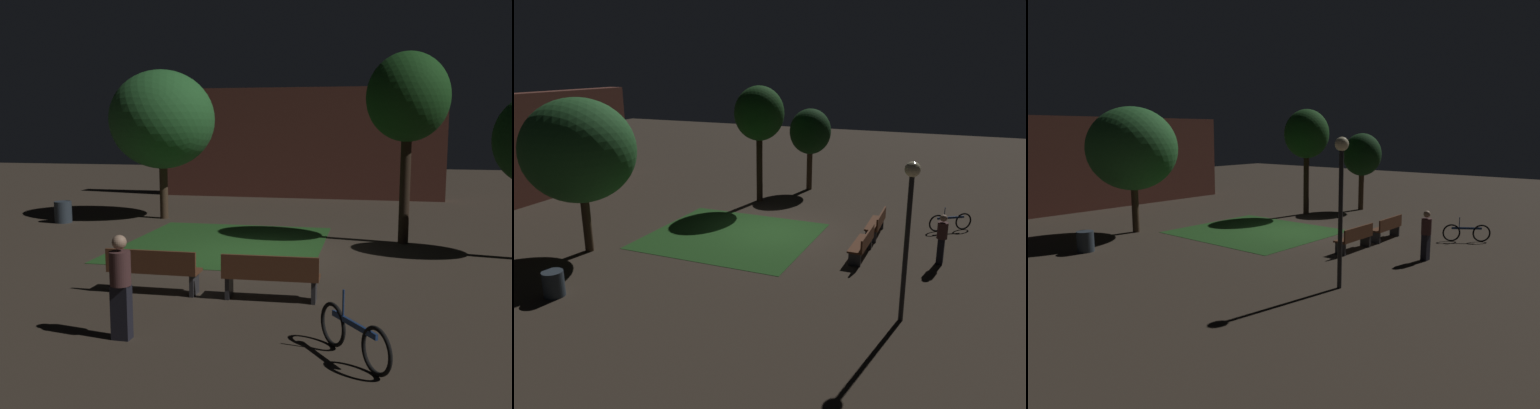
{
  "view_description": "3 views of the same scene",
  "coord_description": "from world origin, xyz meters",
  "views": [
    {
      "loc": [
        2.99,
        -13.84,
        3.24
      ],
      "look_at": [
        0.2,
        -0.38,
        1.33
      ],
      "focal_mm": 40.55,
      "sensor_mm": 36.0,
      "label": 1
    },
    {
      "loc": [
        -15.98,
        -6.68,
        6.07
      ],
      "look_at": [
        0.22,
        0.2,
        0.99
      ],
      "focal_mm": 34.36,
      "sensor_mm": 36.0,
      "label": 2
    },
    {
      "loc": [
        -15.15,
        -12.15,
        4.11
      ],
      "look_at": [
        -0.42,
        0.16,
        1.17
      ],
      "focal_mm": 33.8,
      "sensor_mm": 36.0,
      "label": 3
    }
  ],
  "objects": [
    {
      "name": "pedestrian",
      "position": [
        -0.72,
        -6.0,
        0.85
      ],
      "size": [
        0.32,
        0.32,
        1.61
      ],
      "color": "black",
      "rests_on": "ground"
    },
    {
      "name": "ground_plane",
      "position": [
        0.0,
        0.0,
        0.0
      ],
      "size": [
        60.0,
        60.0,
        0.0
      ],
      "primitive_type": "plane",
      "color": "#3D3328"
    },
    {
      "name": "tree_lawn_side",
      "position": [
        6.69,
        0.83,
        2.86
      ],
      "size": [
        2.01,
        2.01,
        3.99
      ],
      "color": "#423021",
      "rests_on": "ground"
    },
    {
      "name": "grass_lawn",
      "position": [
        -0.99,
        1.2,
        0.01
      ],
      "size": [
        5.3,
        5.84,
        0.01
      ],
      "primitive_type": "cube",
      "color": "#23511E",
      "rests_on": "ground"
    },
    {
      "name": "building_wall_backdrop",
      "position": [
        -0.33,
        11.71,
        2.42
      ],
      "size": [
        12.45,
        0.8,
        4.84
      ],
      "primitive_type": "cube",
      "color": "brown",
      "rests_on": "ground"
    },
    {
      "name": "bench_path_side",
      "position": [
        1.15,
        -3.65,
        0.48
      ],
      "size": [
        1.81,
        0.53,
        0.88
      ],
      "color": "brown",
      "rests_on": "ground"
    },
    {
      "name": "tree_right_canopy",
      "position": [
        3.78,
        2.23,
        3.92
      ],
      "size": [
        2.21,
        2.21,
        5.16
      ],
      "color": "#2D2116",
      "rests_on": "ground"
    },
    {
      "name": "lamp_post_plaza_east",
      "position": [
        -4.82,
        -5.42,
        2.74
      ],
      "size": [
        0.36,
        0.36,
        3.96
      ],
      "color": "black",
      "rests_on": "ground"
    },
    {
      "name": "bicycle",
      "position": [
        2.75,
        -6.09,
        0.34
      ],
      "size": [
        1.05,
        1.47,
        0.93
      ],
      "color": "black",
      "rests_on": "ground"
    },
    {
      "name": "bench_corner",
      "position": [
        -1.15,
        -3.65,
        0.48
      ],
      "size": [
        1.8,
        0.49,
        0.88
      ],
      "color": "brown",
      "rests_on": "ground"
    },
    {
      "name": "trash_bin",
      "position": [
        -7.14,
        3.42,
        0.36
      ],
      "size": [
        0.56,
        0.56,
        0.71
      ],
      "primitive_type": "cylinder",
      "color": "#2D3842",
      "rests_on": "ground"
    },
    {
      "name": "tree_near_wall",
      "position": [
        -4.17,
        4.94,
        3.39
      ],
      "size": [
        3.58,
        3.58,
        5.07
      ],
      "color": "#423021",
      "rests_on": "ground"
    }
  ]
}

